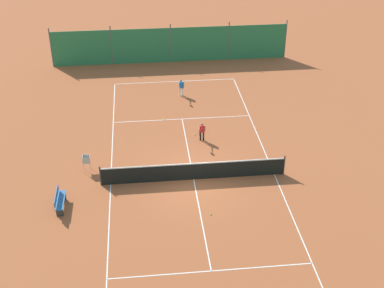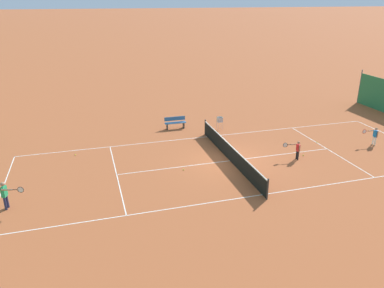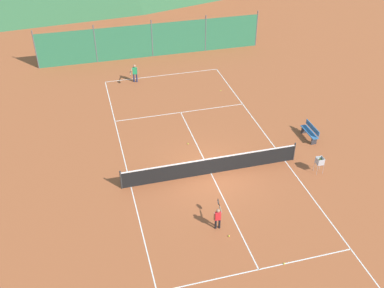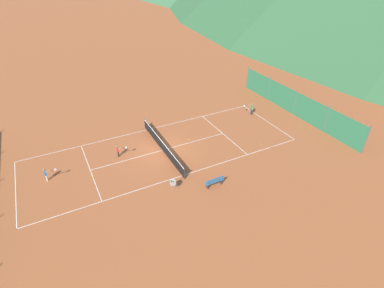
{
  "view_description": "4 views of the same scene",
  "coord_description": "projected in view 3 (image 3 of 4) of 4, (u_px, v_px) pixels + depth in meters",
  "views": [
    {
      "loc": [
        2.41,
        21.77,
        15.14
      ],
      "look_at": [
        -0.17,
        -2.38,
        0.63
      ],
      "focal_mm": 50.0,
      "sensor_mm": 36.0,
      "label": 1
    },
    {
      "loc": [
        -18.09,
        7.58,
        8.73
      ],
      "look_at": [
        0.63,
        2.08,
        1.02
      ],
      "focal_mm": 35.0,
      "sensor_mm": 36.0,
      "label": 2
    },
    {
      "loc": [
        -5.65,
        -17.18,
        14.07
      ],
      "look_at": [
        -0.5,
        1.88,
        0.67
      ],
      "focal_mm": 42.0,
      "sensor_mm": 36.0,
      "label": 3
    },
    {
      "loc": [
        21.09,
        -7.88,
        15.15
      ],
      "look_at": [
        1.78,
        2.09,
        1.07
      ],
      "focal_mm": 28.0,
      "sensor_mm": 36.0,
      "label": 4
    }
  ],
  "objects": [
    {
      "name": "player_near_service",
      "position": [
        218.0,
        216.0,
        19.32
      ],
      "size": [
        0.45,
        0.92,
        1.1
      ],
      "color": "black",
      "rests_on": "ground"
    },
    {
      "name": "tennis_ball_by_net_right",
      "position": [
        284.0,
        264.0,
        17.94
      ],
      "size": [
        0.07,
        0.07,
        0.07
      ],
      "primitive_type": "sphere",
      "color": "#CCE033",
      "rests_on": "ground"
    },
    {
      "name": "ball_hopper",
      "position": [
        320.0,
        162.0,
        22.56
      ],
      "size": [
        0.36,
        0.36,
        0.89
      ],
      "color": "#B7B7BC",
      "rests_on": "ground"
    },
    {
      "name": "player_near_baseline",
      "position": [
        135.0,
        72.0,
        31.03
      ],
      "size": [
        0.67,
        1.0,
        1.3
      ],
      "color": "#23284C",
      "rests_on": "ground"
    },
    {
      "name": "tennis_ball_service_box",
      "position": [
        188.0,
        144.0,
        25.02
      ],
      "size": [
        0.07,
        0.07,
        0.07
      ],
      "primitive_type": "sphere",
      "color": "#CCE033",
      "rests_on": "ground"
    },
    {
      "name": "windscreen_fence_far",
      "position": [
        152.0,
        40.0,
        34.49
      ],
      "size": [
        17.28,
        0.08,
        2.9
      ],
      "color": "#2D754C",
      "rests_on": "ground"
    },
    {
      "name": "ground_plane",
      "position": [
        211.0,
        173.0,
        22.84
      ],
      "size": [
        600.0,
        600.0,
        0.0
      ],
      "primitive_type": "plane",
      "color": "#A8542D"
    },
    {
      "name": "tennis_ball_near_corner",
      "position": [
        221.0,
        91.0,
        30.31
      ],
      "size": [
        0.07,
        0.07,
        0.07
      ],
      "primitive_type": "sphere",
      "color": "#CCE033",
      "rests_on": "ground"
    },
    {
      "name": "tennis_ball_alley_left",
      "position": [
        229.0,
        236.0,
        19.19
      ],
      "size": [
        0.07,
        0.07,
        0.07
      ],
      "primitive_type": "sphere",
      "color": "#CCE033",
      "rests_on": "ground"
    },
    {
      "name": "court_line_markings",
      "position": [
        211.0,
        173.0,
        22.84
      ],
      "size": [
        8.25,
        23.85,
        0.01
      ],
      "color": "white",
      "rests_on": "ground"
    },
    {
      "name": "courtside_bench",
      "position": [
        310.0,
        132.0,
        25.27
      ],
      "size": [
        0.36,
        1.5,
        0.84
      ],
      "color": "#336699",
      "rests_on": "ground"
    },
    {
      "name": "tennis_net",
      "position": [
        211.0,
        166.0,
        22.56
      ],
      "size": [
        9.18,
        0.08,
        1.06
      ],
      "color": "#2D2D2D",
      "rests_on": "ground"
    }
  ]
}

